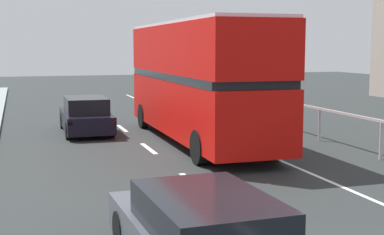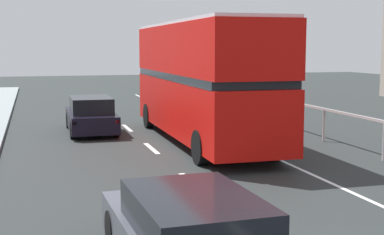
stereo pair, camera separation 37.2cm
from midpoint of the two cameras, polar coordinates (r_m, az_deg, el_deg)
The scene contains 4 objects.
lane_paint_markings at distance 16.83m, azimuth 4.92°, elevation -4.14°, with size 3.41×46.00×0.01m.
bridge_side_railing at distance 18.63m, azimuth 16.70°, elevation -0.35°, with size 0.10×42.00×1.19m.
double_decker_bus_red at distance 19.32m, azimuth 1.59°, elevation 4.06°, with size 2.65×10.57×4.18m.
sedan_car_ahead at distance 21.91m, azimuth -9.90°, elevation 0.20°, with size 1.81×4.32×1.41m.
Camera 2 is at (-3.71, -6.56, 3.32)m, focal length 51.71 mm.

